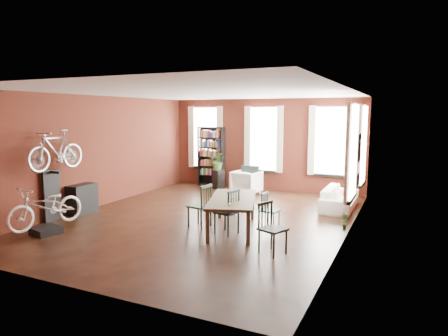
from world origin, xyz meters
The scene contains 19 objects.
room centered at (0.25, 0.62, 2.14)m, with size 9.00×9.04×3.22m.
dining_table centered at (1.03, -0.60, 0.38)m, with size 1.00×2.21×0.75m, color brown.
dining_chair_a centered at (1.02, -0.92, 0.50)m, with size 0.47×0.47×1.01m, color #1B3C3D.
dining_chair_b centered at (0.21, -0.69, 0.51)m, with size 0.47×0.47×1.02m, color black.
dining_chair_c centered at (2.37, -1.73, 0.49)m, with size 0.46×0.46×0.99m, color black.
dining_chair_d centered at (1.76, -0.02, 0.41)m, with size 0.38×0.38×0.82m, color #193739.
bookshelf centered at (-2.00, 4.30, 1.10)m, with size 1.00×0.32×2.20m, color black.
white_armchair centered at (-0.24, 3.43, 0.43)m, with size 0.84×0.79×0.87m, color white.
cream_sofa centered at (2.95, 2.60, 0.41)m, with size 2.08×0.61×0.81m, color beige.
striped_rug centered at (0.32, 1.43, 0.01)m, with size 0.89×1.43×0.01m, color black.
bike_trainer centered at (-2.66, -2.67, 0.08)m, with size 0.54×0.54×0.16m, color black.
bike_wall_rack centered at (-3.40, -1.80, 0.65)m, with size 0.16×0.60×1.30m, color black.
console_table centered at (-3.28, -0.90, 0.40)m, with size 0.40×0.80×0.80m, color black.
plant_stand centered at (-1.50, 3.88, 0.34)m, with size 0.34×0.34×0.67m, color black.
plant_by_sofa centered at (2.88, 3.91, 0.14)m, with size 0.35×0.63×0.28m, color #335723.
plant_small centered at (3.36, 0.64, 0.06)m, with size 0.19×0.36×0.13m, color #305B24.
bicycle_floor centered at (-2.64, -2.63, 1.06)m, with size 0.63×0.95×1.80m, color silver.
bicycle_hung centered at (-3.15, -1.80, 2.13)m, with size 0.47×1.00×1.66m, color #A5A8AD.
plant_on_stand centered at (-1.53, 3.91, 0.92)m, with size 0.57×0.64×0.50m, color #386327.
Camera 1 is at (4.66, -8.85, 2.69)m, focal length 32.00 mm.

